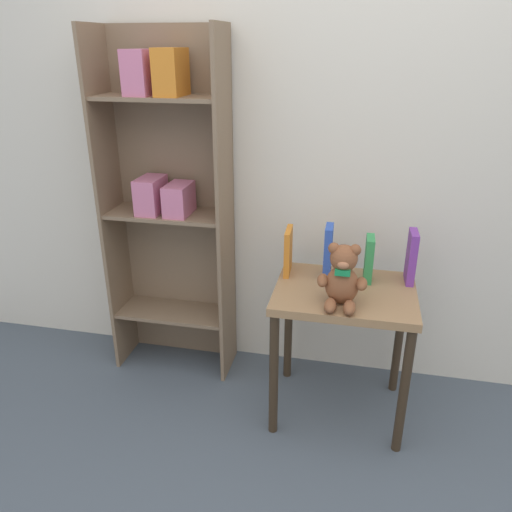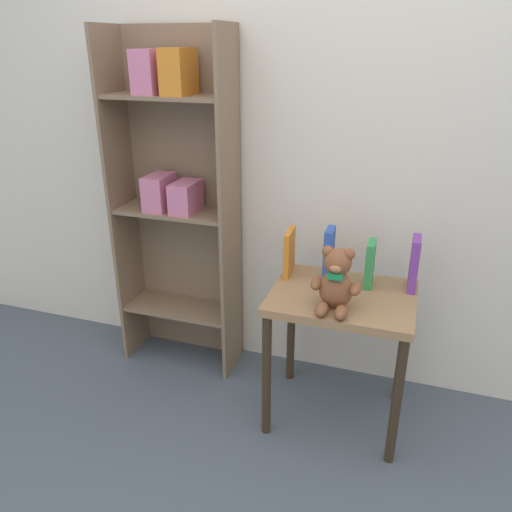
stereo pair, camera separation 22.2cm
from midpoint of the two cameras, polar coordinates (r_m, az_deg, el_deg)
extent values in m
cube|color=silver|center=(2.36, 12.14, 13.90)|extent=(4.80, 0.06, 2.50)
cube|color=#7F664C|center=(2.62, -12.58, 5.63)|extent=(0.02, 0.26, 1.69)
cube|color=#7F664C|center=(2.38, -0.29, 4.44)|extent=(0.02, 0.26, 1.69)
cube|color=#7F664C|center=(2.59, -5.59, 5.90)|extent=(0.60, 0.02, 1.69)
cube|color=#7F664C|center=(2.70, -6.19, -5.91)|extent=(0.57, 0.24, 0.02)
cube|color=#7F664C|center=(2.48, -6.72, 5.09)|extent=(0.57, 0.24, 0.02)
cube|color=#7F664C|center=(2.37, -7.35, 17.62)|extent=(0.57, 0.24, 0.02)
cube|color=#D17093|center=(2.38, -9.25, 20.05)|extent=(0.11, 0.18, 0.19)
cube|color=orange|center=(2.32, -5.97, 20.21)|extent=(0.11, 0.18, 0.20)
cube|color=#D17093|center=(2.47, -8.44, 7.20)|extent=(0.11, 0.18, 0.17)
cube|color=#D17093|center=(2.42, -5.42, 6.70)|extent=(0.11, 0.18, 0.15)
cube|color=#9E754C|center=(2.16, 12.79, -4.75)|extent=(0.60, 0.48, 0.04)
cylinder|color=#37291A|center=(2.19, 4.20, -13.61)|extent=(0.04, 0.04, 0.60)
cylinder|color=#37291A|center=(2.16, 18.74, -15.66)|extent=(0.04, 0.04, 0.60)
cylinder|color=#37291A|center=(2.53, 6.59, -8.19)|extent=(0.04, 0.04, 0.60)
cylinder|color=#37291A|center=(2.50, 18.92, -9.84)|extent=(0.04, 0.04, 0.60)
ellipsoid|color=brown|center=(2.01, 12.27, -3.80)|extent=(0.14, 0.10, 0.16)
sphere|color=brown|center=(1.96, 12.56, -0.73)|extent=(0.11, 0.11, 0.11)
sphere|color=brown|center=(1.95, 11.46, 0.45)|extent=(0.05, 0.05, 0.05)
sphere|color=brown|center=(1.94, 13.85, 0.15)|extent=(0.05, 0.05, 0.05)
ellipsoid|color=#B56E48|center=(1.92, 12.37, -1.49)|extent=(0.05, 0.03, 0.03)
ellipsoid|color=brown|center=(2.00, 10.10, -3.17)|extent=(0.04, 0.09, 0.04)
ellipsoid|color=brown|center=(1.99, 14.46, -3.74)|extent=(0.04, 0.09, 0.04)
ellipsoid|color=brown|center=(1.97, 10.78, -6.09)|extent=(0.05, 0.10, 0.05)
ellipsoid|color=brown|center=(1.97, 12.93, -6.38)|extent=(0.05, 0.10, 0.05)
cube|color=#198E4C|center=(1.94, 12.30, -2.37)|extent=(0.06, 0.02, 0.02)
cube|color=orange|center=(2.25, 6.64, 0.35)|extent=(0.03, 0.15, 0.21)
cube|color=#2D51B7|center=(2.22, 11.17, 0.10)|extent=(0.03, 0.11, 0.24)
cube|color=#33934C|center=(2.21, 15.71, -0.94)|extent=(0.04, 0.11, 0.20)
cube|color=purple|center=(2.24, 20.37, -0.91)|extent=(0.04, 0.12, 0.23)
camera|label=1|loc=(0.11, -87.14, 1.22)|focal=35.00mm
camera|label=2|loc=(0.11, 92.86, -1.22)|focal=35.00mm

